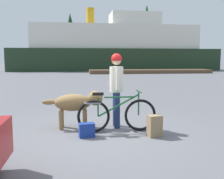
{
  "coord_description": "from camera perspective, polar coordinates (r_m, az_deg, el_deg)",
  "views": [
    {
      "loc": [
        -0.52,
        -5.51,
        1.63
      ],
      "look_at": [
        0.37,
        0.96,
        0.85
      ],
      "focal_mm": 41.78,
      "sensor_mm": 36.0,
      "label": 1
    }
  ],
  "objects": [
    {
      "name": "handbag_pannier",
      "position": [
        5.5,
        -5.54,
        -8.86
      ],
      "size": [
        0.34,
        0.22,
        0.3
      ],
      "primitive_type": "cube",
      "rotation": [
        0.0,
        0.0,
        0.13
      ],
      "color": "navy",
      "rests_on": "ground_plane"
    },
    {
      "name": "dock_pier",
      "position": [
        29.74,
        8.34,
        3.94
      ],
      "size": [
        13.67,
        2.5,
        0.4
      ],
      "primitive_type": "cube",
      "color": "brown",
      "rests_on": "ground_plane"
    },
    {
      "name": "ground_plane",
      "position": [
        5.77,
        -2.36,
        -9.63
      ],
      "size": [
        160.0,
        160.0,
        0.0
      ],
      "primitive_type": "plane",
      "color": "slate"
    },
    {
      "name": "pine_tree_center",
      "position": [
        48.44,
        -9.1,
        11.98
      ],
      "size": [
        3.55,
        3.55,
        9.69
      ],
      "color": "#4C331E",
      "rests_on": "ground_plane"
    },
    {
      "name": "pine_tree_mid_back",
      "position": [
        55.68,
        1.31,
        10.75
      ],
      "size": [
        3.01,
        3.01,
        8.82
      ],
      "color": "#4C331E",
      "rests_on": "ground_plane"
    },
    {
      "name": "ferry_boat",
      "position": [
        37.34,
        0.75,
        8.85
      ],
      "size": [
        28.12,
        7.23,
        8.55
      ],
      "color": "#1E331E",
      "rests_on": "ground_plane"
    },
    {
      "name": "dog",
      "position": [
        6.16,
        -7.72,
        -2.93
      ],
      "size": [
        1.41,
        0.46,
        0.88
      ],
      "color": "olive",
      "rests_on": "ground_plane"
    },
    {
      "name": "sailboat_moored",
      "position": [
        41.08,
        9.74,
        5.09
      ],
      "size": [
        7.74,
        2.17,
        9.01
      ],
      "color": "silver",
      "rests_on": "ground_plane"
    },
    {
      "name": "backpack",
      "position": [
        5.58,
        9.32,
        -7.88
      ],
      "size": [
        0.31,
        0.25,
        0.45
      ],
      "primitive_type": "cube",
      "rotation": [
        0.0,
        0.0,
        0.18
      ],
      "color": "#8C7251",
      "rests_on": "ground_plane"
    },
    {
      "name": "bicycle",
      "position": [
        5.82,
        1.01,
        -5.5
      ],
      "size": [
        1.78,
        0.44,
        0.92
      ],
      "color": "black",
      "rests_on": "ground_plane"
    },
    {
      "name": "pine_tree_far_right",
      "position": [
        53.23,
        7.57,
        13.27
      ],
      "size": [
        4.01,
        4.01,
        12.14
      ],
      "color": "#4C331E",
      "rests_on": "ground_plane"
    },
    {
      "name": "person_cyclist",
      "position": [
        6.13,
        0.97,
        1.46
      ],
      "size": [
        0.32,
        0.53,
        1.75
      ],
      "color": "navy",
      "rests_on": "ground_plane"
    }
  ]
}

